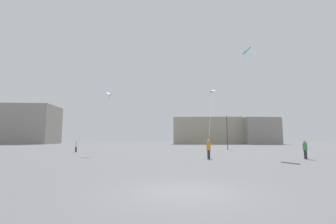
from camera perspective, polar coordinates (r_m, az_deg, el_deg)
The scene contains 11 objects.
ground_plane at distance 8.65m, azimuth 4.03°, elevation -19.13°, with size 300.00×300.00×0.00m, color slate.
person_in_green at distance 25.40m, azimuth 30.80°, elevation -7.79°, with size 0.38×0.38×1.76m.
person_in_white at distance 35.87m, azimuth -21.78°, elevation -7.81°, with size 0.35×0.35×1.59m.
person_in_orange at distance 22.60m, azimuth 10.01°, elevation -8.83°, with size 0.39×0.39×1.80m.
kite_violet_diamond at distance 31.37m, azimuth -14.33°, elevation 4.19°, with size 5.91×4.27×6.78m.
kite_cyan_delta at distance 33.27m, azimuth 18.92°, elevation 13.93°, with size 2.74×8.63×12.64m.
kite_emerald_delta at distance 40.84m, azimuth 10.80°, elevation 4.58°, with size 5.10×18.56×9.30m.
building_left_hall at distance 105.35m, azimuth -32.73°, elevation -2.65°, with size 26.40×16.04×14.69m.
building_centre_hall at distance 92.51m, azimuth 9.39°, elevation -4.67°, with size 26.50×16.17×9.99m.
building_right_hall at distance 93.59m, azimuth 20.83°, elevation -4.48°, with size 13.34×15.68×9.53m.
lamppost_east at distance 42.39m, azimuth 14.38°, elevation -3.52°, with size 0.36×0.36×6.24m.
Camera 1 is at (-0.83, -8.41, 1.87)m, focal length 24.65 mm.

